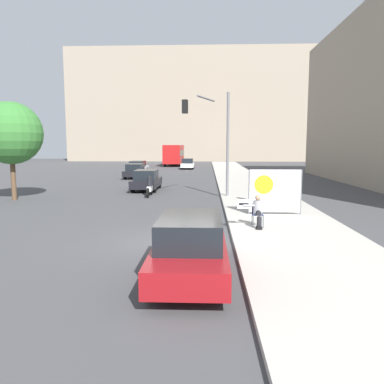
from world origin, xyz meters
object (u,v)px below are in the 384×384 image
Objects in this scene: seated_protester at (257,210)px; car_on_road_far_lane at (188,164)px; car_on_road_distant at (138,167)px; protest_banner at (275,191)px; street_tree_near_curb at (11,133)px; car_on_road_midblock at (135,171)px; city_bus_on_road at (174,154)px; motorcycle_on_road at (150,188)px; parked_car_curbside at (190,246)px; pedestrian_behind at (255,186)px; car_on_road_nearest at (146,180)px; traffic_light_pole at (212,127)px.

seated_protester is 37.94m from car_on_road_far_lane.
seated_protester is 30.64m from car_on_road_distant.
street_tree_near_curb reaches higher than protest_banner.
car_on_road_far_lane is at bearing 73.77° from car_on_road_midblock.
seated_protester is 0.12× the size of city_bus_on_road.
motorcycle_on_road is at bearing 13.86° from street_tree_near_curb.
parked_car_curbside is 52.10m from city_bus_on_road.
street_tree_near_curb is (-4.27, -15.12, 3.17)m from car_on_road_midblock.
pedestrian_behind reaches higher than car_on_road_distant.
car_on_road_nearest is at bearing 113.32° from pedestrian_behind.
car_on_road_far_lane is (4.36, 14.99, 0.01)m from car_on_road_midblock.
car_on_road_distant is (-8.27, 19.79, -3.56)m from traffic_light_pole.
street_tree_near_curb is at bearing 150.86° from pedestrian_behind.
parked_car_curbside is (-2.27, -4.93, -0.06)m from seated_protester.
motorcycle_on_road is at bearing -91.87° from car_on_road_far_lane.
pedestrian_behind is 6.97m from motorcycle_on_road.
seated_protester is 10.93m from motorcycle_on_road.
seated_protester is 9.98m from traffic_light_pole.
parked_car_curbside is 1.10× the size of car_on_road_far_lane.
car_on_road_nearest is at bearing 143.14° from traffic_light_pole.
car_on_road_far_lane is (-5.28, 31.36, -0.30)m from pedestrian_behind.
seated_protester is 15.52m from street_tree_near_curb.
parked_car_curbside is at bearing -128.91° from pedestrian_behind.
car_on_road_distant is at bearing 102.61° from car_on_road_nearest.
car_on_road_distant is (-7.59, 33.93, -0.01)m from parked_car_curbside.
car_on_road_distant reaches higher than car_on_road_midblock.
seated_protester is at bearing -29.74° from street_tree_near_curb.
parked_car_curbside is (-0.68, -14.14, -3.54)m from traffic_light_pole.
car_on_road_nearest is 25.04m from car_on_road_far_lane.
city_bus_on_road is at bearing 77.06° from pedestrian_behind.
motorcycle_on_road is at bearing -75.41° from car_on_road_midblock.
city_bus_on_road is 37.53m from motorcycle_on_road.
car_on_road_distant reaches higher than motorcycle_on_road.
parked_car_curbside reaches higher than car_on_road_far_lane.
car_on_road_distant is at bearing 112.67° from traffic_light_pole.
car_on_road_midblock is (-9.64, 16.36, -0.31)m from pedestrian_behind.
car_on_road_distant is 1.14× the size of car_on_road_far_lane.
car_on_road_far_lane is at bearing 86.25° from car_on_road_nearest.
street_tree_near_curb reaches higher than city_bus_on_road.
car_on_road_midblock is at bearing 74.24° from street_tree_near_curb.
pedestrian_behind is at bearing -26.86° from motorcycle_on_road.
street_tree_near_curb is (-6.99, -5.13, 3.15)m from car_on_road_nearest.
traffic_light_pole is 38.20m from city_bus_on_road.
seated_protester is 0.71× the size of pedestrian_behind.
seated_protester is at bearing -80.16° from traffic_light_pole.
pedestrian_behind is 11.63m from parked_car_curbside.
parked_car_curbside is 0.81× the size of street_tree_near_curb.
protest_banner is at bearing -67.77° from traffic_light_pole.
street_tree_near_curb is (-3.34, -21.46, 3.16)m from car_on_road_distant.
traffic_light_pole is 14.60m from parked_car_curbside.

